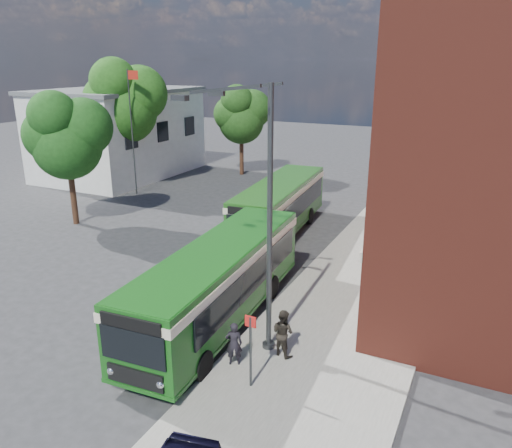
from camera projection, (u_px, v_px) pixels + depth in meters
The scene contains 14 objects.
ground at pixel (177, 298), 21.20m from camera, with size 120.00×120.00×0.00m, color #2C2C2F.
pavement at pixel (383, 259), 25.13m from camera, with size 6.00×48.00×0.15m, color gray.
kerb_line at pixel (325, 250), 26.41m from camera, with size 0.12×48.00×0.01m, color beige.
white_building at pixel (120, 132), 42.88m from camera, with size 9.40×13.40×7.30m.
flagpole at pixel (132, 128), 35.91m from camera, with size 0.95×0.10×9.00m.
street_lamp at pixel (259, 218), 15.99m from camera, with size 2.96×2.38×9.00m.
bus_stop_sign at pixel (251, 347), 14.83m from camera, with size 0.35×0.08×2.52m.
bus_front at pixel (219, 277), 18.77m from camera, with size 3.19×11.07×3.02m.
bus_rear at pixel (280, 203), 28.56m from camera, with size 3.39×10.40×3.02m.
pedestrian_a at pixel (234, 344), 16.11m from camera, with size 0.55×0.36×1.50m, color black.
pedestrian_b at pixel (283, 333), 16.61m from camera, with size 0.80×0.63×1.65m, color black.
tree_left at pixel (66, 135), 29.01m from camera, with size 4.76×4.53×8.04m.
tree_mid at pixel (124, 101), 37.54m from camera, with size 5.83×5.55×9.85m.
tree_right at pixel (242, 114), 42.25m from camera, with size 4.57×4.34×7.71m.
Camera 1 is at (11.37, -15.77, 9.63)m, focal length 35.00 mm.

